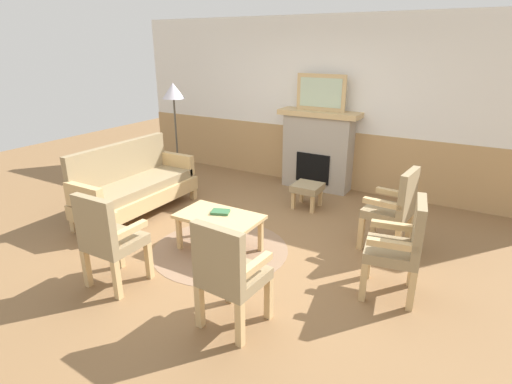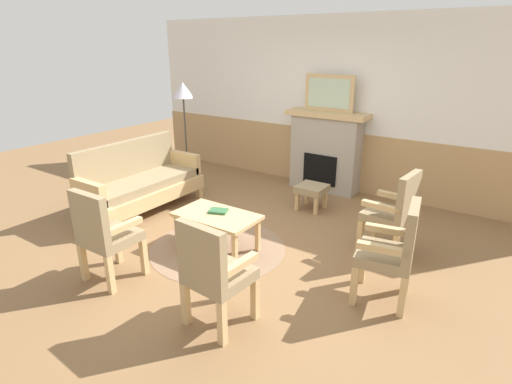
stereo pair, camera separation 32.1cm
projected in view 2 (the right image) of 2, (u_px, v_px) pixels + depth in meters
name	position (u px, v px, depth m)	size (l,w,h in m)	color
ground_plane	(240.00, 243.00, 4.90)	(14.00, 14.00, 0.00)	olive
wall_back	(335.00, 107.00, 6.46)	(7.20, 0.14, 2.70)	white
fireplace	(326.00, 151.00, 6.50)	(1.30, 0.44, 1.28)	#A39989
framed_picture	(329.00, 93.00, 6.18)	(0.80, 0.04, 0.56)	tan
couch	(140.00, 184.00, 5.75)	(0.70, 1.80, 0.98)	tan
coffee_table	(217.00, 218.00, 4.63)	(0.96, 0.56, 0.44)	tan
round_rug	(218.00, 248.00, 4.76)	(1.59, 1.59, 0.01)	#896B51
book_on_table	(218.00, 211.00, 4.66)	(0.20, 0.15, 0.03)	#33663D
footstool	(312.00, 190.00, 5.81)	(0.40, 0.40, 0.36)	tan
armchair_near_fireplace	(393.00, 249.00, 3.63)	(0.55, 0.55, 0.98)	tan
armchair_by_window_left	(395.00, 210.00, 4.48)	(0.53, 0.53, 0.98)	tan
armchair_front_left	(213.00, 270.00, 3.29)	(0.51, 0.51, 0.98)	tan
armchair_front_center	(104.00, 232.00, 3.95)	(0.48, 0.48, 0.98)	tan
floor_lamp_by_couch	(183.00, 97.00, 6.66)	(0.36, 0.36, 1.68)	#332D28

